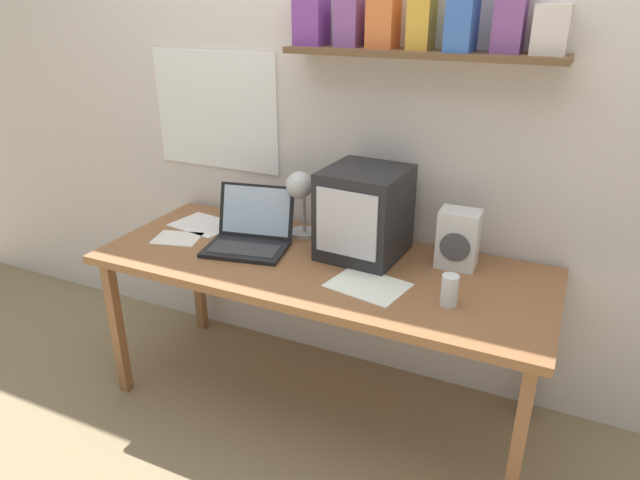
{
  "coord_description": "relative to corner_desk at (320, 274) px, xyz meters",
  "views": [
    {
      "loc": [
        0.89,
        -1.91,
        1.73
      ],
      "look_at": [
        0.0,
        0.0,
        0.81
      ],
      "focal_mm": 32.0,
      "sensor_mm": 36.0,
      "label": 1
    }
  ],
  "objects": [
    {
      "name": "crt_monitor",
      "position": [
        0.13,
        0.15,
        0.24
      ],
      "size": [
        0.34,
        0.36,
        0.37
      ],
      "rotation": [
        0.0,
        0.0,
        -0.07
      ],
      "color": "#232326",
      "rests_on": "corner_desk"
    },
    {
      "name": "open_notebook",
      "position": [
        -0.69,
        -0.05,
        0.06
      ],
      "size": [
        0.23,
        0.2,
        0.0
      ],
      "rotation": [
        0.0,
        0.0,
        0.26
      ],
      "color": "white",
      "rests_on": "corner_desk"
    },
    {
      "name": "corner_desk",
      "position": [
        0.0,
        0.0,
        0.0
      ],
      "size": [
        1.87,
        0.73,
        0.71
      ],
      "color": "#955F3A",
      "rests_on": "ground_plane"
    },
    {
      "name": "space_heater",
      "position": [
        0.51,
        0.2,
        0.17
      ],
      "size": [
        0.16,
        0.13,
        0.24
      ],
      "rotation": [
        0.0,
        0.0,
        0.02
      ],
      "color": "white",
      "rests_on": "corner_desk"
    },
    {
      "name": "back_wall",
      "position": [
        0.0,
        0.41,
        0.65
      ],
      "size": [
        5.6,
        0.24,
        2.6
      ],
      "color": "silver",
      "rests_on": "ground_plane"
    },
    {
      "name": "printed_handout",
      "position": [
        -0.68,
        0.14,
        0.06
      ],
      "size": [
        0.31,
        0.26,
        0.0
      ],
      "rotation": [
        0.0,
        0.0,
        -0.17
      ],
      "color": "white",
      "rests_on": "corner_desk"
    },
    {
      "name": "juice_glass",
      "position": [
        0.56,
        -0.12,
        0.11
      ],
      "size": [
        0.06,
        0.06,
        0.12
      ],
      "color": "white",
      "rests_on": "corner_desk"
    },
    {
      "name": "loose_paper_near_monitor",
      "position": [
        0.25,
        -0.11,
        0.06
      ],
      "size": [
        0.32,
        0.27,
        0.0
      ],
      "rotation": [
        0.0,
        0.0,
        -0.19
      ],
      "color": "white",
      "rests_on": "corner_desk"
    },
    {
      "name": "ground_plane",
      "position": [
        0.0,
        0.0,
        -0.66
      ],
      "size": [
        12.0,
        12.0,
        0.0
      ],
      "primitive_type": "plane",
      "color": "#95805F"
    },
    {
      "name": "desk_lamp",
      "position": [
        -0.18,
        0.18,
        0.28
      ],
      "size": [
        0.14,
        0.19,
        0.32
      ],
      "rotation": [
        0.0,
        0.0,
        0.19
      ],
      "color": "silver",
      "rests_on": "corner_desk"
    },
    {
      "name": "laptop",
      "position": [
        -0.35,
        0.03,
        0.12
      ],
      "size": [
        0.39,
        0.37,
        0.24
      ],
      "rotation": [
        0.0,
        0.0,
        0.19
      ],
      "color": "black",
      "rests_on": "corner_desk"
    }
  ]
}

